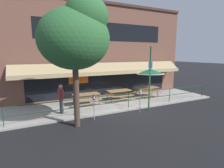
% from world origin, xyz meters
% --- Properties ---
extents(ground_plane, '(120.00, 120.00, 0.00)m').
position_xyz_m(ground_plane, '(0.00, 0.00, 0.00)').
color(ground_plane, black).
extents(patio_deck, '(15.00, 4.00, 0.10)m').
position_xyz_m(patio_deck, '(0.00, 2.00, 0.05)').
color(patio_deck, '#ADA89E').
rests_on(patio_deck, ground).
extents(restaurant_building, '(15.00, 1.60, 7.51)m').
position_xyz_m(restaurant_building, '(0.00, 4.22, 3.73)').
color(restaurant_building, brown).
rests_on(restaurant_building, ground).
extents(patio_railing, '(13.84, 0.04, 0.97)m').
position_xyz_m(patio_railing, '(0.00, 0.30, 0.80)').
color(patio_railing, '#194723').
rests_on(patio_railing, patio_deck).
extents(picnic_table_left, '(1.80, 1.42, 0.76)m').
position_xyz_m(picnic_table_left, '(-2.24, 2.15, 0.71)').
color(picnic_table_left, '#997047').
rests_on(picnic_table_left, patio_deck).
extents(picnic_table_centre, '(1.80, 1.42, 0.76)m').
position_xyz_m(picnic_table_centre, '(0.34, 2.25, 0.71)').
color(picnic_table_centre, '#997047').
rests_on(picnic_table_centre, patio_deck).
extents(picnic_table_right, '(1.80, 1.42, 0.76)m').
position_xyz_m(picnic_table_right, '(2.92, 2.25, 0.71)').
color(picnic_table_right, '#997047').
rests_on(picnic_table_right, patio_deck).
extents(patio_umbrella_right, '(2.14, 2.14, 2.38)m').
position_xyz_m(patio_umbrella_right, '(2.92, 1.90, 2.18)').
color(patio_umbrella_right, '#B7B2A8').
rests_on(patio_umbrella_right, patio_deck).
extents(pedestrian_walking, '(0.30, 0.61, 1.71)m').
position_xyz_m(pedestrian_walking, '(-4.07, 1.07, 1.06)').
color(pedestrian_walking, '#333338').
rests_on(pedestrian_walking, patio_deck).
extents(parking_meter_near, '(0.15, 0.16, 1.42)m').
position_xyz_m(parking_meter_near, '(-2.63, -0.49, 1.15)').
color(parking_meter_near, gray).
rests_on(parking_meter_near, ground).
extents(parking_meter_far, '(0.15, 0.16, 1.42)m').
position_xyz_m(parking_meter_far, '(0.27, -0.58, 1.15)').
color(parking_meter_far, gray).
rests_on(parking_meter_far, ground).
extents(street_sign_pole, '(0.28, 0.09, 3.98)m').
position_xyz_m(street_sign_pole, '(1.03, -0.45, 2.05)').
color(street_sign_pole, '#1E6033').
rests_on(street_sign_pole, ground).
extents(street_tree_curbside, '(3.30, 2.97, 6.09)m').
position_xyz_m(street_tree_curbside, '(-3.57, -0.96, 4.36)').
color(street_tree_curbside, brown).
rests_on(street_tree_curbside, ground).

